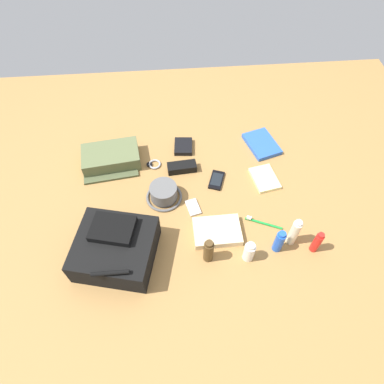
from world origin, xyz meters
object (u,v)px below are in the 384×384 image
at_px(wristwatch, 154,164).
at_px(toiletry_pouch, 111,158).
at_px(media_player, 194,207).
at_px(bucket_hat, 164,193).
at_px(cologne_bottle, 209,251).
at_px(toothbrush, 261,222).
at_px(lotion_bottle, 294,232).
at_px(wallet, 183,147).
at_px(backpack, 115,248).
at_px(sunscreen_spray, 317,242).
at_px(toothpaste_tube, 249,252).
at_px(folded_towel, 217,231).
at_px(deodorant_spray, 279,241).
at_px(paperback_novel, 262,144).
at_px(sunglasses_case, 182,167).
at_px(cell_phone, 216,180).
at_px(notepad, 265,178).

bearing_deg(wristwatch, toiletry_pouch, -8.77).
bearing_deg(media_player, bucket_hat, -27.31).
xyz_separation_m(cologne_bottle, toothbrush, (-0.25, -0.14, -0.06)).
xyz_separation_m(lotion_bottle, wallet, (0.41, -0.58, -0.06)).
height_order(backpack, cologne_bottle, backpack).
bearing_deg(wallet, sunscreen_spray, 133.87).
distance_m(lotion_bottle, toothpaste_tube, 0.20).
bearing_deg(folded_towel, sunscreen_spray, 164.84).
distance_m(deodorant_spray, toothbrush, 0.14).
xyz_separation_m(paperback_novel, sunglasses_case, (0.42, 0.13, 0.01)).
bearing_deg(toothbrush, lotion_bottle, 136.82).
bearing_deg(cell_phone, wristwatch, -22.93).
distance_m(bucket_hat, lotion_bottle, 0.59).
distance_m(toiletry_pouch, toothpaste_tube, 0.81).
bearing_deg(backpack, wristwatch, -108.00).
bearing_deg(media_player, toothpaste_tube, 127.27).
bearing_deg(lotion_bottle, sunglasses_case, -44.98).
bearing_deg(wristwatch, sunglasses_case, 162.39).
bearing_deg(cell_phone, toiletry_pouch, -17.36).
distance_m(toothpaste_tube, paperback_novel, 0.65).
distance_m(bucket_hat, sunglasses_case, 0.18).
bearing_deg(wallet, sunglasses_case, 88.53).
bearing_deg(toothpaste_tube, notepad, -111.33).
height_order(wristwatch, wallet, wallet).
height_order(sunscreen_spray, toothbrush, sunscreen_spray).
relative_size(bucket_hat, cologne_bottle, 1.26).
bearing_deg(sunglasses_case, toothbrush, 129.81).
xyz_separation_m(paperback_novel, folded_towel, (0.30, 0.50, 0.01)).
xyz_separation_m(toiletry_pouch, wristwatch, (-0.21, 0.03, -0.03)).
relative_size(toothpaste_tube, paperback_novel, 0.48).
relative_size(lotion_bottle, paperback_novel, 0.70).
bearing_deg(lotion_bottle, media_player, -27.41).
xyz_separation_m(toiletry_pouch, sunscreen_spray, (-0.86, 0.55, 0.02)).
xyz_separation_m(cell_phone, wallet, (0.14, -0.23, 0.01)).
bearing_deg(cologne_bottle, sunscreen_spray, -179.59).
bearing_deg(deodorant_spray, bucket_hat, -33.12).
height_order(toiletry_pouch, sunglasses_case, toiletry_pouch).
xyz_separation_m(backpack, deodorant_spray, (-0.66, 0.02, -0.01)).
xyz_separation_m(wristwatch, toothbrush, (-0.46, 0.38, 0.00)).
height_order(lotion_bottle, toothpaste_tube, lotion_bottle).
relative_size(paperback_novel, wallet, 2.02).
bearing_deg(wallet, cell_phone, 127.15).
relative_size(sunscreen_spray, wallet, 1.13).
height_order(bucket_hat, wristwatch, bucket_hat).
distance_m(sunscreen_spray, paperback_novel, 0.61).
bearing_deg(toothpaste_tube, wallet, -70.79).
height_order(backpack, notepad, backpack).
xyz_separation_m(backpack, folded_towel, (-0.42, -0.07, -0.05)).
height_order(toothpaste_tube, toothbrush, toothpaste_tube).
bearing_deg(sunscreen_spray, cologne_bottle, 0.41).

